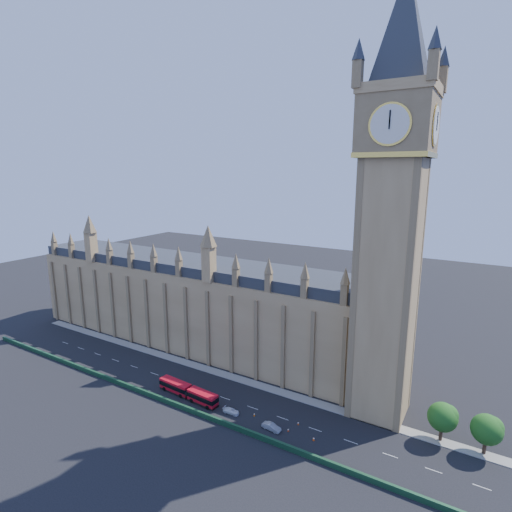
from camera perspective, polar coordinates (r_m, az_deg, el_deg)
The scene contains 15 objects.
ground at distance 107.73m, azimuth -6.28°, elevation -18.98°, with size 400.00×400.00×0.00m, color black.
palace_westminster at distance 131.92m, azimuth -9.42°, elevation -6.46°, with size 120.00×20.00×28.00m.
elizabeth_tower at distance 89.11m, azimuth 19.14°, elevation 10.85°, with size 20.59×20.59×105.00m.
bridge_parapet at distance 101.50m, azimuth -9.54°, elevation -20.82°, with size 160.00×0.60×1.20m, color #1E4C2D.
kerb_north at distance 114.36m, azimuth -3.30°, elevation -16.90°, with size 160.00×3.00×0.16m, color gray.
tree_east_near at distance 97.16m, azimuth 25.25°, elevation -20.03°, with size 6.00×6.00×8.50m.
tree_east_far at distance 97.15m, azimuth 30.25°, elevation -20.56°, with size 6.00×6.00×8.50m.
red_bus at distance 106.35m, azimuth -9.69°, elevation -18.53°, with size 17.91×3.80×3.02m.
car_grey at distance 103.87m, azimuth -7.52°, elevation -19.81°, with size 1.79×4.44×1.51m, color #424449.
car_silver at distance 94.76m, azimuth 2.22°, elevation -23.21°, with size 1.52×4.36×1.44m, color #989A9F.
car_white at distance 99.96m, azimuth -3.57°, elevation -21.24°, with size 1.64×4.03×1.17m, color white.
cone_a at distance 96.87m, azimuth 6.06°, elevation -22.68°, with size 0.52×0.52×0.67m.
cone_b at distance 92.86m, azimuth 8.24°, elevation -24.44°, with size 0.53×0.53×0.76m.
cone_c at distance 99.08m, azimuth -0.25°, elevation -21.71°, with size 0.56×0.56×0.71m.
cone_d at distance 94.79m, azimuth 4.63°, elevation -23.53°, with size 0.47×0.47×0.65m.
Camera 1 is at (56.27, -73.22, 55.49)m, focal length 28.00 mm.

